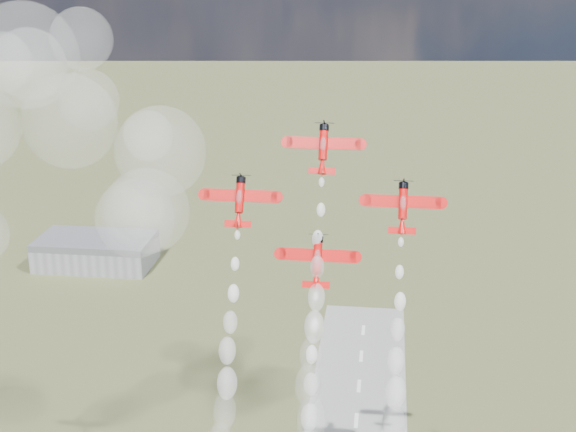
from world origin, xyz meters
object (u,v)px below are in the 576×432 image
(plane_slot, at_px, (317,260))
(hangar, at_px, (96,251))
(plane_left, at_px, (240,200))
(plane_right, at_px, (403,206))
(plane_lead, at_px, (323,148))

(plane_slot, bearing_deg, hangar, 121.91)
(hangar, relative_size, plane_left, 3.62)
(plane_right, xyz_separation_m, plane_slot, (-15.07, -4.94, -9.32))
(plane_lead, bearing_deg, plane_right, -18.15)
(plane_lead, bearing_deg, hangar, 123.36)
(plane_right, bearing_deg, plane_lead, 161.85)
(hangar, bearing_deg, plane_left, -60.95)
(hangar, bearing_deg, plane_right, -54.07)
(hangar, bearing_deg, plane_lead, -56.64)
(hangar, height_order, plane_slot, plane_slot)
(hangar, distance_m, plane_left, 219.79)
(hangar, distance_m, plane_lead, 226.74)
(plane_lead, distance_m, plane_slot, 21.10)
(plane_left, bearing_deg, plane_slot, -18.15)
(hangar, xyz_separation_m, plane_slot, (113.92, -182.93, 73.47))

